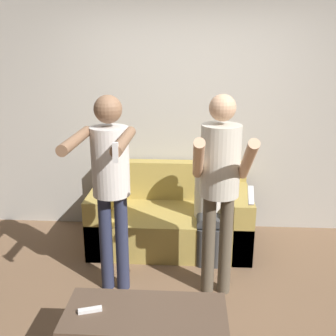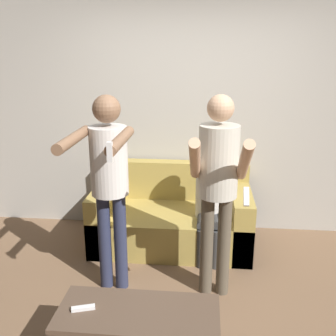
% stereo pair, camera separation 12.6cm
% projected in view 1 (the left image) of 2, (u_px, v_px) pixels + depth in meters
% --- Properties ---
extents(ground_plane, '(14.00, 14.00, 0.00)m').
position_uv_depth(ground_plane, '(185.00, 317.00, 3.10)').
color(ground_plane, brown).
extents(wall_back, '(6.40, 0.06, 2.70)m').
position_uv_depth(wall_back, '(189.00, 112.00, 4.34)').
color(wall_back, '#B7B2A8').
rests_on(wall_back, ground_plane).
extents(couch, '(1.64, 0.89, 0.82)m').
position_uv_depth(couch, '(171.00, 218.00, 4.22)').
color(couch, '#AD9347').
rests_on(couch, ground_plane).
extents(person_standing_left, '(0.43, 0.80, 1.69)m').
position_uv_depth(person_standing_left, '(110.00, 174.00, 3.15)').
color(person_standing_left, '#282D47').
rests_on(person_standing_left, ground_plane).
extents(person_standing_right, '(0.44, 0.68, 1.71)m').
position_uv_depth(person_standing_right, '(220.00, 176.00, 3.11)').
color(person_standing_right, brown).
rests_on(person_standing_right, ground_plane).
extents(person_seated, '(0.29, 0.52, 1.13)m').
position_uv_depth(person_seated, '(209.00, 197.00, 3.89)').
color(person_seated, '#383838').
rests_on(person_seated, ground_plane).
extents(coffee_table, '(1.04, 0.46, 0.43)m').
position_uv_depth(coffee_table, '(145.00, 317.00, 2.52)').
color(coffee_table, brown).
rests_on(coffee_table, ground_plane).
extents(remote_on_table, '(0.15, 0.08, 0.02)m').
position_uv_depth(remote_on_table, '(90.00, 310.00, 2.51)').
color(remote_on_table, white).
rests_on(remote_on_table, coffee_table).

